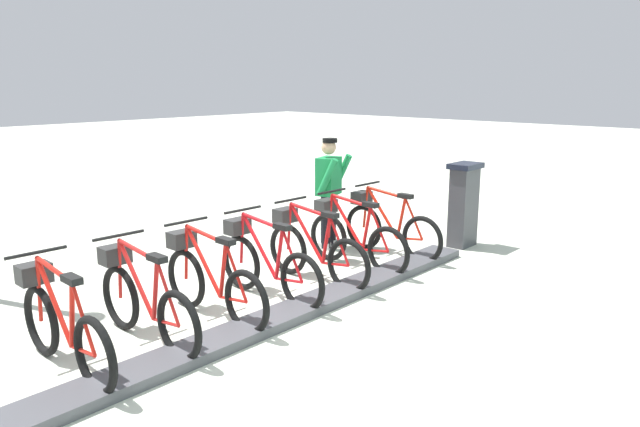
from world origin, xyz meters
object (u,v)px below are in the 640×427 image
object	(u,v)px
bike_docked_5	(143,300)
bike_docked_6	(61,325)
bike_docked_3	(266,263)
bike_docked_4	(210,280)
payment_kiosk	(463,203)
worker_near_rack	(329,189)
bike_docked_2	(313,249)
bike_docked_1	(353,237)
bike_docked_0	(388,226)

from	to	relation	value
bike_docked_5	bike_docked_6	xyz separation A→B (m)	(0.00, 0.81, 0.00)
bike_docked_3	bike_docked_4	xyz separation A→B (m)	(0.00, 0.81, 0.00)
payment_kiosk	worker_near_rack	bearing A→B (deg)	44.71
bike_docked_2	worker_near_rack	world-z (taller)	worker_near_rack
bike_docked_1	bike_docked_4	world-z (taller)	same
bike_docked_4	payment_kiosk	bearing A→B (deg)	-97.45
bike_docked_3	worker_near_rack	size ratio (longest dim) A/B	1.04
payment_kiosk	bike_docked_0	size ratio (longest dim) A/B	0.74
bike_docked_0	bike_docked_2	size ratio (longest dim) A/B	1.00
bike_docked_1	bike_docked_2	world-z (taller)	same
bike_docked_1	bike_docked_5	distance (m)	3.22
bike_docked_3	bike_docked_6	bearing A→B (deg)	90.00
payment_kiosk	bike_docked_0	bearing A→B (deg)	63.61
bike_docked_3	bike_docked_5	world-z (taller)	same
bike_docked_2	bike_docked_3	xyz separation A→B (m)	(0.00, 0.81, 0.00)
bike_docked_0	bike_docked_6	size ratio (longest dim) A/B	1.00
bike_docked_1	bike_docked_2	distance (m)	0.81
bike_docked_1	bike_docked_2	size ratio (longest dim) A/B	1.00
bike_docked_6	bike_docked_3	bearing A→B (deg)	-90.00
payment_kiosk	bike_docked_4	bearing A→B (deg)	82.55
payment_kiosk	bike_docked_3	xyz separation A→B (m)	(0.57, 3.57, -0.24)
bike_docked_2	bike_docked_3	world-z (taller)	same
bike_docked_0	bike_docked_3	world-z (taller)	same
worker_near_rack	bike_docked_1	bearing A→B (deg)	149.49
bike_docked_4	worker_near_rack	size ratio (longest dim) A/B	1.04
bike_docked_0	bike_docked_5	bearing A→B (deg)	90.00
payment_kiosk	bike_docked_5	bearing A→B (deg)	83.70
bike_docked_0	bike_docked_2	distance (m)	1.61
payment_kiosk	bike_docked_3	bearing A→B (deg)	80.90
bike_docked_5	payment_kiosk	bearing A→B (deg)	-96.30
payment_kiosk	bike_docked_6	bearing A→B (deg)	84.54
payment_kiosk	bike_docked_5	world-z (taller)	payment_kiosk
bike_docked_1	bike_docked_4	size ratio (longest dim) A/B	1.00
bike_docked_2	bike_docked_3	size ratio (longest dim) A/B	1.00
payment_kiosk	bike_docked_4	distance (m)	4.42
bike_docked_2	bike_docked_6	bearing A→B (deg)	90.00
bike_docked_4	bike_docked_6	size ratio (longest dim) A/B	1.00
bike_docked_3	bike_docked_5	bearing A→B (deg)	90.00
payment_kiosk	bike_docked_2	world-z (taller)	payment_kiosk
bike_docked_6	bike_docked_4	bearing A→B (deg)	-90.00
payment_kiosk	bike_docked_1	distance (m)	2.05
bike_docked_5	bike_docked_3	bearing A→B (deg)	-90.00
bike_docked_1	bike_docked_6	size ratio (longest dim) A/B	1.00
bike_docked_6	worker_near_rack	distance (m)	4.65
payment_kiosk	bike_docked_6	distance (m)	6.01
bike_docked_3	bike_docked_5	xyz separation A→B (m)	(0.00, 1.61, 0.00)
bike_docked_1	bike_docked_4	bearing A→B (deg)	90.00
bike_docked_0	bike_docked_4	bearing A→B (deg)	90.00
payment_kiosk	bike_docked_6	world-z (taller)	payment_kiosk
payment_kiosk	bike_docked_5	distance (m)	5.21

